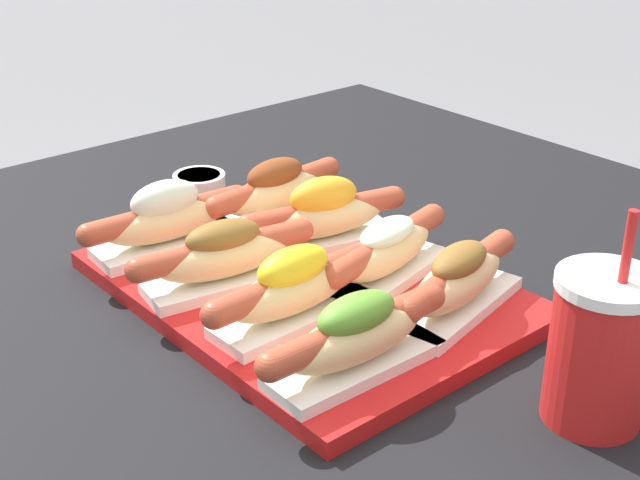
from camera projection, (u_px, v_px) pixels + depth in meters
serving_tray at (306, 287)px, 0.94m from camera, size 0.44×0.32×0.02m
hot_dog_0 at (166, 219)px, 0.99m from camera, size 0.07×0.21×0.08m
hot_dog_1 at (224, 256)px, 0.91m from camera, size 0.09×0.21×0.07m
hot_dog_2 at (293, 289)px, 0.84m from camera, size 0.06×0.21×0.08m
hot_dog_3 at (356, 336)px, 0.77m from camera, size 0.06×0.21×0.07m
hot_dog_4 at (275, 191)px, 1.06m from camera, size 0.07×0.21×0.07m
hot_dog_5 at (323, 216)px, 0.99m from camera, size 0.10×0.20×0.08m
hot_dog_6 at (387, 251)px, 0.92m from camera, size 0.09×0.20×0.07m
hot_dog_7 at (458, 281)px, 0.86m from camera, size 0.09×0.20×0.07m
sauce_bowl at (199, 182)px, 1.19m from camera, size 0.07×0.07×0.03m
drink_cup at (600, 349)px, 0.72m from camera, size 0.09×0.09×0.19m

